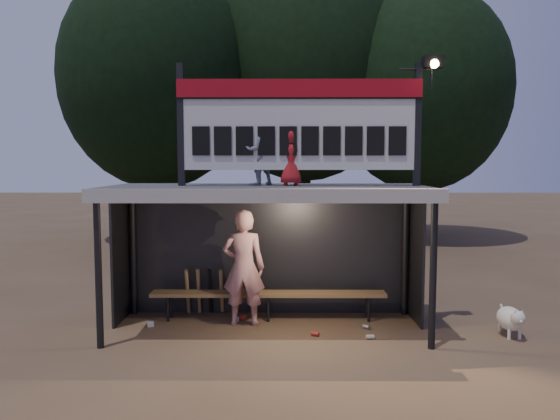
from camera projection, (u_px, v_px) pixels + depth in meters
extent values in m
plane|color=brown|center=(267.00, 329.00, 8.80)|extent=(80.00, 80.00, 0.00)
imported|color=silver|center=(244.00, 267.00, 8.98)|extent=(0.73, 0.50, 1.92)
imported|color=slate|center=(257.00, 152.00, 8.66)|extent=(0.66, 0.65, 1.07)
imported|color=#AB1A1E|center=(291.00, 158.00, 8.58)|extent=(0.44, 0.30, 0.88)
cube|color=#3F3F42|center=(267.00, 189.00, 8.60)|extent=(5.00, 2.00, 0.12)
cube|color=beige|center=(265.00, 196.00, 7.59)|extent=(5.10, 0.06, 0.20)
cylinder|color=black|center=(98.00, 273.00, 7.82)|extent=(0.10, 0.10, 2.20)
cylinder|color=black|center=(433.00, 274.00, 7.79)|extent=(0.10, 0.10, 2.20)
cylinder|color=black|center=(133.00, 253.00, 9.62)|extent=(0.10, 0.10, 2.20)
cylinder|color=black|center=(405.00, 253.00, 9.58)|extent=(0.10, 0.10, 2.20)
cube|color=black|center=(269.00, 252.00, 9.70)|extent=(5.00, 0.04, 2.20)
cube|color=black|center=(121.00, 256.00, 9.22)|extent=(0.04, 1.00, 2.20)
cube|color=black|center=(416.00, 257.00, 9.18)|extent=(0.04, 1.00, 2.20)
cylinder|color=black|center=(269.00, 193.00, 9.61)|extent=(5.00, 0.06, 0.06)
cube|color=black|center=(181.00, 125.00, 8.52)|extent=(0.10, 0.10, 1.90)
cube|color=black|center=(418.00, 125.00, 8.50)|extent=(0.10, 0.10, 1.90)
cube|color=silver|center=(299.00, 125.00, 8.51)|extent=(3.80, 0.08, 1.40)
cube|color=#A10B16|center=(299.00, 88.00, 8.41)|extent=(3.80, 0.04, 0.28)
cube|color=black|center=(299.00, 98.00, 8.42)|extent=(3.80, 0.02, 0.03)
cube|color=black|center=(201.00, 141.00, 8.49)|extent=(0.27, 0.03, 0.45)
cube|color=black|center=(223.00, 141.00, 8.49)|extent=(0.27, 0.03, 0.45)
cube|color=black|center=(245.00, 141.00, 8.49)|extent=(0.27, 0.03, 0.45)
cube|color=black|center=(266.00, 141.00, 8.49)|extent=(0.27, 0.03, 0.45)
cube|color=black|center=(288.00, 141.00, 8.48)|extent=(0.27, 0.03, 0.45)
cube|color=black|center=(310.00, 141.00, 8.48)|extent=(0.27, 0.03, 0.45)
cube|color=black|center=(332.00, 141.00, 8.48)|extent=(0.27, 0.03, 0.45)
cube|color=black|center=(354.00, 141.00, 8.48)|extent=(0.27, 0.03, 0.45)
cube|color=black|center=(376.00, 141.00, 8.47)|extent=(0.27, 0.03, 0.45)
cube|color=black|center=(397.00, 141.00, 8.47)|extent=(0.27, 0.03, 0.45)
cylinder|color=black|center=(416.00, 69.00, 8.42)|extent=(0.50, 0.04, 0.04)
cylinder|color=black|center=(431.00, 79.00, 8.44)|extent=(0.04, 0.04, 0.30)
cube|color=black|center=(433.00, 62.00, 8.36)|extent=(0.30, 0.22, 0.18)
sphere|color=#FFD88C|center=(434.00, 64.00, 8.28)|extent=(0.14, 0.14, 0.14)
cube|color=olive|center=(268.00, 294.00, 9.31)|extent=(4.00, 0.35, 0.06)
cylinder|color=black|center=(168.00, 308.00, 9.22)|extent=(0.05, 0.05, 0.45)
cylinder|color=black|center=(171.00, 305.00, 9.46)|extent=(0.05, 0.05, 0.45)
cylinder|color=black|center=(268.00, 308.00, 9.21)|extent=(0.05, 0.05, 0.45)
cylinder|color=black|center=(269.00, 305.00, 9.45)|extent=(0.05, 0.05, 0.45)
cylinder|color=black|center=(369.00, 309.00, 9.20)|extent=(0.05, 0.05, 0.45)
cylinder|color=black|center=(367.00, 305.00, 9.44)|extent=(0.05, 0.05, 0.45)
cylinder|color=black|center=(159.00, 186.00, 18.63)|extent=(0.50, 0.50, 3.74)
ellipsoid|color=black|center=(157.00, 78.00, 18.31)|extent=(6.46, 6.46, 7.48)
cylinder|color=black|center=(304.00, 179.00, 20.07)|extent=(0.50, 0.50, 4.18)
ellipsoid|color=black|center=(304.00, 66.00, 19.71)|extent=(7.22, 7.22, 8.36)
cylinder|color=#311D15|center=(419.00, 189.00, 19.07)|extent=(0.50, 0.50, 3.52)
ellipsoid|color=black|center=(421.00, 89.00, 18.77)|extent=(6.08, 6.08, 7.04)
ellipsoid|color=white|center=(510.00, 319.00, 8.46)|extent=(0.36, 0.58, 0.36)
sphere|color=silver|center=(518.00, 318.00, 8.17)|extent=(0.22, 0.22, 0.22)
cone|color=beige|center=(521.00, 321.00, 8.07)|extent=(0.10, 0.10, 0.10)
cone|color=beige|center=(515.00, 312.00, 8.14)|extent=(0.06, 0.06, 0.07)
cone|color=beige|center=(522.00, 312.00, 8.14)|extent=(0.06, 0.06, 0.07)
cylinder|color=silver|center=(509.00, 334.00, 8.29)|extent=(0.05, 0.05, 0.18)
cylinder|color=beige|center=(520.00, 334.00, 8.29)|extent=(0.05, 0.05, 0.18)
cylinder|color=beige|center=(500.00, 326.00, 8.65)|extent=(0.05, 0.05, 0.18)
cylinder|color=#EEE6CE|center=(510.00, 326.00, 8.65)|extent=(0.05, 0.05, 0.18)
cylinder|color=beige|center=(502.00, 309.00, 8.75)|extent=(0.04, 0.16, 0.14)
cylinder|color=#986C47|center=(187.00, 291.00, 9.59)|extent=(0.07, 0.27, 0.84)
cylinder|color=#A37B4C|center=(199.00, 291.00, 9.59)|extent=(0.08, 0.30, 0.83)
cylinder|color=black|center=(210.00, 291.00, 9.59)|extent=(0.07, 0.33, 0.83)
cylinder|color=#A6814D|center=(222.00, 291.00, 9.58)|extent=(0.08, 0.35, 0.82)
cube|color=red|center=(243.00, 317.00, 9.34)|extent=(0.11, 0.12, 0.08)
cylinder|color=#AAAAAF|center=(366.00, 327.00, 8.82)|extent=(0.13, 0.13, 0.07)
cube|color=beige|center=(236.00, 319.00, 9.24)|extent=(0.12, 0.12, 0.08)
cylinder|color=#B32D1E|center=(315.00, 334.00, 8.45)|extent=(0.14, 0.11, 0.07)
cube|color=silver|center=(151.00, 324.00, 8.94)|extent=(0.12, 0.11, 0.08)
cylinder|color=silver|center=(370.00, 337.00, 8.31)|extent=(0.12, 0.07, 0.07)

